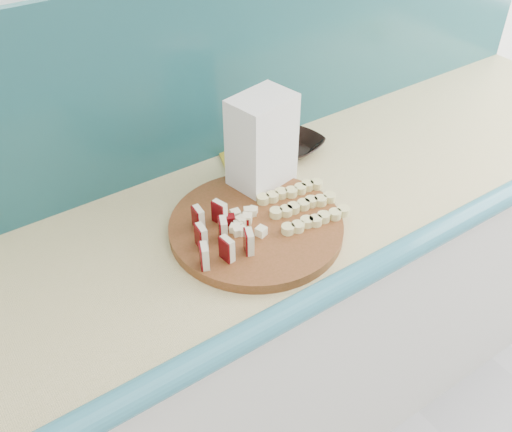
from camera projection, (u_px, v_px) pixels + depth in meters
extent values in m
cube|color=white|center=(214.00, 13.00, 1.38)|extent=(3.60, 0.04, 2.60)
cube|color=silver|center=(305.00, 310.00, 1.77)|extent=(2.20, 0.60, 0.88)
cube|color=#CCBB77|center=(314.00, 194.00, 1.49)|extent=(2.20, 0.60, 0.03)
cube|color=teal|center=(397.00, 259.00, 1.29)|extent=(2.20, 0.06, 0.03)
cube|color=teal|center=(252.00, 59.00, 1.50)|extent=(2.20, 0.02, 0.50)
cylinder|color=#4F2D11|center=(256.00, 227.00, 1.34)|extent=(0.47, 0.47, 0.03)
cube|color=beige|center=(205.00, 256.00, 1.20)|extent=(0.02, 0.04, 0.06)
cube|color=#490508|center=(201.00, 257.00, 1.20)|extent=(0.01, 0.04, 0.06)
cube|color=beige|center=(202.00, 236.00, 1.25)|extent=(0.02, 0.04, 0.06)
cube|color=#490508|center=(198.00, 238.00, 1.25)|extent=(0.01, 0.04, 0.06)
cube|color=beige|center=(199.00, 218.00, 1.30)|extent=(0.02, 0.04, 0.06)
cube|color=#490508|center=(195.00, 219.00, 1.30)|extent=(0.01, 0.04, 0.06)
cube|color=beige|center=(228.00, 249.00, 1.22)|extent=(0.02, 0.04, 0.06)
cube|color=#490508|center=(224.00, 250.00, 1.22)|extent=(0.01, 0.04, 0.06)
cube|color=beige|center=(224.00, 230.00, 1.27)|extent=(0.02, 0.04, 0.06)
cube|color=#490508|center=(220.00, 231.00, 1.27)|extent=(0.01, 0.04, 0.06)
cube|color=beige|center=(220.00, 212.00, 1.32)|extent=(0.02, 0.04, 0.06)
cube|color=#490508|center=(216.00, 213.00, 1.32)|extent=(0.01, 0.04, 0.06)
cube|color=beige|center=(250.00, 242.00, 1.24)|extent=(0.02, 0.04, 0.06)
cube|color=#490508|center=(246.00, 243.00, 1.24)|extent=(0.01, 0.04, 0.06)
cube|color=beige|center=(250.00, 221.00, 1.32)|extent=(0.02, 0.02, 0.02)
cube|color=beige|center=(251.00, 219.00, 1.33)|extent=(0.02, 0.02, 0.02)
cube|color=#490508|center=(249.00, 216.00, 1.34)|extent=(0.02, 0.02, 0.02)
cube|color=beige|center=(245.00, 219.00, 1.33)|extent=(0.02, 0.02, 0.02)
cube|color=beige|center=(242.00, 218.00, 1.33)|extent=(0.02, 0.02, 0.02)
cube|color=beige|center=(236.00, 219.00, 1.33)|extent=(0.02, 0.02, 0.02)
cube|color=beige|center=(241.00, 222.00, 1.32)|extent=(0.02, 0.02, 0.02)
cube|color=beige|center=(238.00, 225.00, 1.31)|extent=(0.02, 0.02, 0.02)
cube|color=#490508|center=(239.00, 229.00, 1.30)|extent=(0.02, 0.02, 0.02)
cube|color=beige|center=(245.00, 226.00, 1.31)|extent=(0.02, 0.02, 0.02)
cube|color=beige|center=(249.00, 228.00, 1.30)|extent=(0.02, 0.02, 0.02)
cube|color=beige|center=(249.00, 224.00, 1.31)|extent=(0.02, 0.02, 0.02)
cube|color=beige|center=(253.00, 224.00, 1.31)|extent=(0.02, 0.02, 0.02)
cube|color=beige|center=(257.00, 222.00, 1.32)|extent=(0.02, 0.02, 0.02)
cylinder|color=#D8CF84|center=(288.00, 229.00, 1.30)|extent=(0.03, 0.03, 0.02)
cylinder|color=#D8CF84|center=(297.00, 226.00, 1.31)|extent=(0.03, 0.03, 0.02)
cylinder|color=#D8CF84|center=(307.00, 223.00, 1.32)|extent=(0.03, 0.03, 0.02)
cylinder|color=#D8CF84|center=(316.00, 220.00, 1.33)|extent=(0.03, 0.03, 0.02)
cylinder|color=#D8CF84|center=(325.00, 217.00, 1.33)|extent=(0.03, 0.03, 0.02)
cylinder|color=#D8CF84|center=(334.00, 214.00, 1.34)|extent=(0.03, 0.03, 0.02)
cylinder|color=#D8CF84|center=(343.00, 211.00, 1.35)|extent=(0.03, 0.03, 0.02)
cylinder|color=#D8CF84|center=(276.00, 214.00, 1.34)|extent=(0.03, 0.03, 0.02)
cylinder|color=#D8CF84|center=(285.00, 211.00, 1.35)|extent=(0.03, 0.03, 0.02)
cylinder|color=#D8CF84|center=(294.00, 208.00, 1.36)|extent=(0.03, 0.03, 0.02)
cylinder|color=#D8CF84|center=(303.00, 205.00, 1.37)|extent=(0.03, 0.03, 0.02)
cylinder|color=#D8CF84|center=(312.00, 202.00, 1.38)|extent=(0.03, 0.03, 0.02)
cylinder|color=#D8CF84|center=(320.00, 200.00, 1.39)|extent=(0.03, 0.03, 0.02)
cylinder|color=#D8CF84|center=(329.00, 197.00, 1.39)|extent=(0.03, 0.03, 0.02)
cylinder|color=#D8CF84|center=(264.00, 199.00, 1.39)|extent=(0.03, 0.03, 0.02)
cylinder|color=#D8CF84|center=(273.00, 197.00, 1.39)|extent=(0.03, 0.03, 0.02)
cylinder|color=#D8CF84|center=(282.00, 194.00, 1.40)|extent=(0.03, 0.03, 0.02)
cylinder|color=#D8CF84|center=(290.00, 191.00, 1.41)|extent=(0.03, 0.03, 0.02)
cylinder|color=#D8CF84|center=(299.00, 189.00, 1.42)|extent=(0.03, 0.03, 0.02)
cylinder|color=#D8CF84|center=(308.00, 186.00, 1.43)|extent=(0.03, 0.03, 0.02)
cylinder|color=#D8CF84|center=(316.00, 184.00, 1.44)|extent=(0.03, 0.03, 0.02)
imported|color=black|center=(294.00, 145.00, 1.61)|extent=(0.19, 0.19, 0.04)
cube|color=silver|center=(262.00, 145.00, 1.40)|extent=(0.17, 0.14, 0.26)
cube|color=gold|center=(226.00, 155.00, 1.59)|extent=(0.09, 0.17, 0.01)
cube|color=gold|center=(241.00, 145.00, 1.63)|extent=(0.08, 0.17, 0.01)
cube|color=gold|center=(262.00, 145.00, 1.64)|extent=(0.14, 0.14, 0.01)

